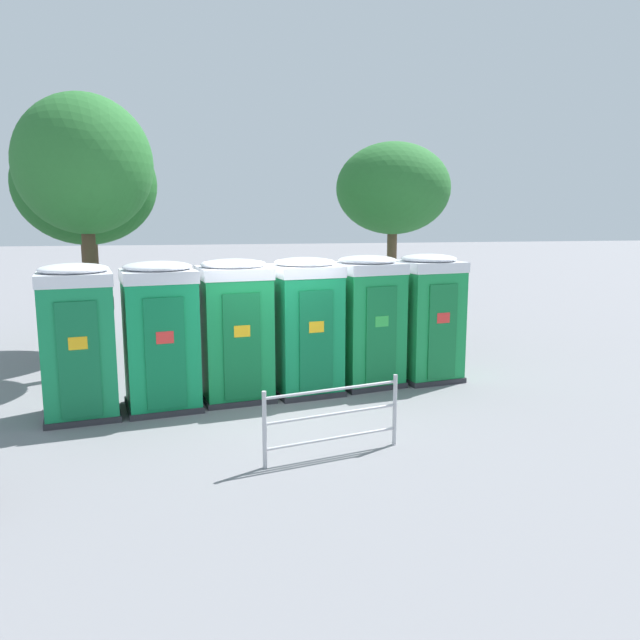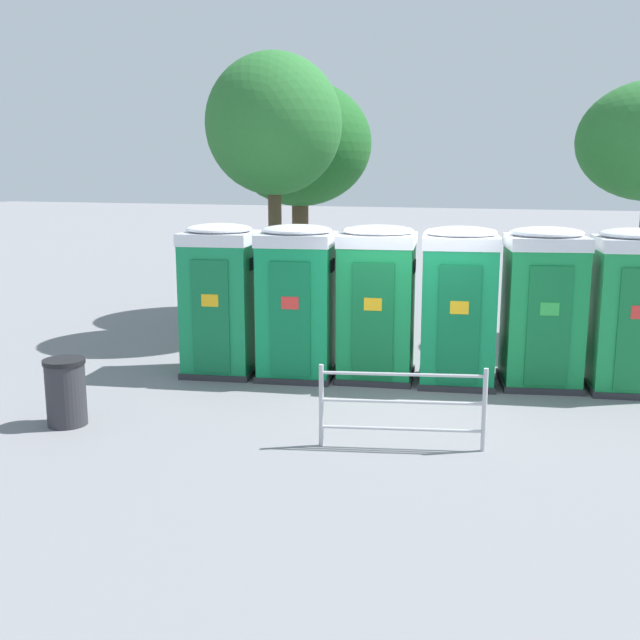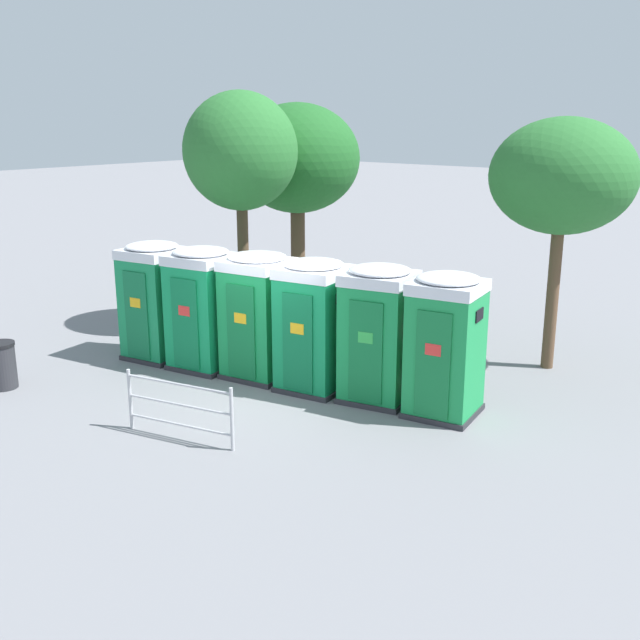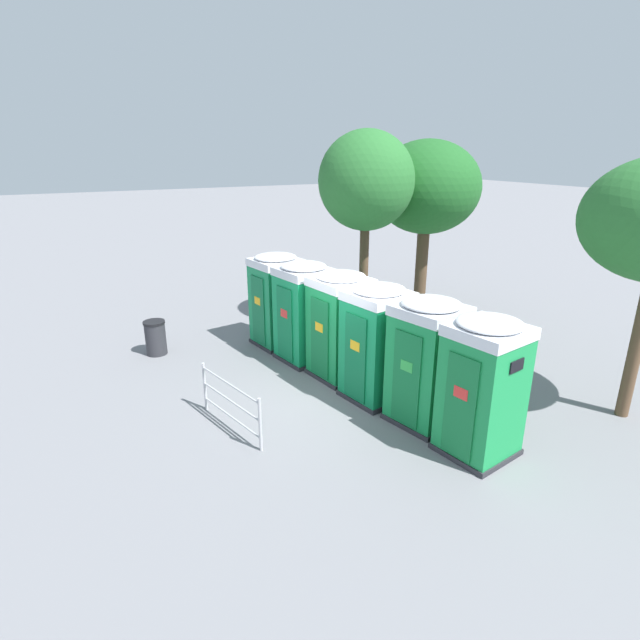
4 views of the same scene
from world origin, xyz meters
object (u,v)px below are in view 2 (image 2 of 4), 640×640
(portapotty_0, at_px, (221,299))
(trash_can, at_px, (66,392))
(portapotty_2, at_px, (377,302))
(portapotty_5, at_px, (631,310))
(portapotty_3, at_px, (458,305))
(street_tree_0, at_px, (274,126))
(event_barrier, at_px, (402,404))
(portapotty_4, at_px, (543,307))
(street_tree_1, at_px, (300,145))
(portapotty_1, at_px, (297,301))

(portapotty_0, relative_size, trash_can, 2.78)
(portapotty_2, distance_m, portapotty_5, 3.94)
(portapotty_3, bearing_deg, portapotty_2, -173.84)
(portapotty_0, bearing_deg, portapotty_5, 9.85)
(street_tree_0, xyz_separation_m, event_barrier, (3.89, -5.41, -3.70))
(portapotty_2, xyz_separation_m, portapotty_4, (2.59, 0.46, 0.00))
(portapotty_0, height_order, portapotty_4, same)
(trash_can, relative_size, event_barrier, 0.46)
(portapotty_4, height_order, event_barrier, portapotty_4)
(portapotty_0, bearing_deg, portapotty_3, 9.53)
(street_tree_0, distance_m, street_tree_1, 2.50)
(portapotty_4, height_order, portapotty_5, same)
(portapotty_2, distance_m, portapotty_4, 2.63)
(portapotty_3, bearing_deg, event_barrier, -93.28)
(portapotty_3, distance_m, event_barrier, 3.26)
(portapotty_3, bearing_deg, portapotty_4, 14.01)
(portapotty_2, height_order, street_tree_1, street_tree_1)
(street_tree_0, relative_size, trash_can, 6.22)
(portapotty_1, xyz_separation_m, street_tree_0, (-1.49, 2.68, 2.99))
(portapotty_4, relative_size, event_barrier, 1.27)
(street_tree_0, bearing_deg, street_tree_1, 98.55)
(portapotty_3, relative_size, trash_can, 2.78)
(portapotty_5, bearing_deg, portapotty_3, -169.67)
(portapotty_4, relative_size, street_tree_0, 0.45)
(portapotty_1, bearing_deg, street_tree_1, 109.85)
(portapotty_0, distance_m, trash_can, 3.33)
(street_tree_0, bearing_deg, portapotty_1, -61.04)
(portapotty_0, bearing_deg, portapotty_1, 8.74)
(street_tree_0, bearing_deg, portapotty_0, -86.30)
(portapotty_0, relative_size, portapotty_4, 1.00)
(portapotty_1, bearing_deg, portapotty_2, 13.70)
(portapotty_3, distance_m, portapotty_4, 1.32)
(portapotty_2, xyz_separation_m, portapotty_5, (3.89, 0.61, 0.00))
(street_tree_0, bearing_deg, portapotty_3, -28.71)
(portapotty_2, bearing_deg, street_tree_1, 123.00)
(street_tree_1, relative_size, trash_can, 5.96)
(portapotty_3, height_order, trash_can, portapotty_3)
(street_tree_0, bearing_deg, trash_can, -95.72)
(trash_can, bearing_deg, portapotty_5, 30.37)
(portapotty_0, height_order, street_tree_0, street_tree_0)
(portapotty_3, bearing_deg, trash_can, -141.03)
(portapotty_2, distance_m, event_barrier, 3.32)
(portapotty_2, bearing_deg, portapotty_0, -168.78)
(event_barrier, bearing_deg, street_tree_0, 125.73)
(portapotty_1, height_order, street_tree_0, street_tree_0)
(street_tree_1, bearing_deg, portapotty_1, -70.15)
(portapotty_3, relative_size, street_tree_1, 0.47)
(portapotty_1, distance_m, street_tree_1, 6.09)
(portapotty_0, xyz_separation_m, street_tree_1, (-0.56, 5.33, 2.70))
(portapotty_4, relative_size, portapotty_5, 1.00)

